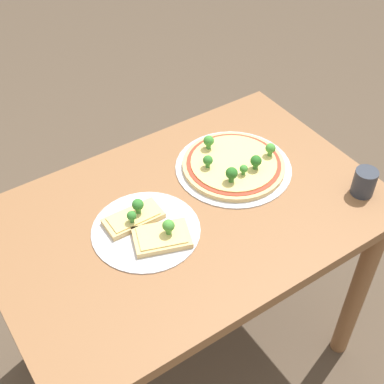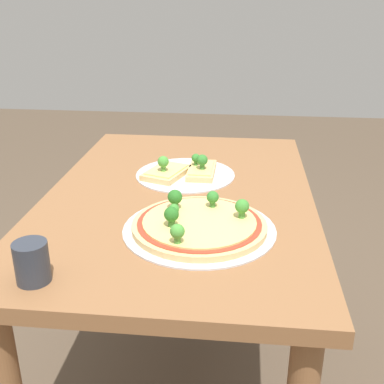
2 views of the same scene
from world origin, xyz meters
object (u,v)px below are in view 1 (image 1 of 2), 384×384
object	(u,v)px
pizza_tray_whole	(234,165)
pizza_tray_slice	(147,228)
drinking_cup	(364,182)
dining_table	(188,240)

from	to	relation	value
pizza_tray_whole	pizza_tray_slice	world-z (taller)	pizza_tray_whole
pizza_tray_whole	pizza_tray_slice	size ratio (longest dim) A/B	1.20
pizza_tray_whole	drinking_cup	distance (m)	0.37
dining_table	pizza_tray_slice	size ratio (longest dim) A/B	3.71
pizza_tray_slice	drinking_cup	bearing A→B (deg)	-20.05
dining_table	pizza_tray_slice	world-z (taller)	pizza_tray_slice
dining_table	pizza_tray_slice	distance (m)	0.18
pizza_tray_whole	pizza_tray_slice	distance (m)	0.35
pizza_tray_whole	pizza_tray_slice	xyz separation A→B (m)	(-0.34, -0.07, -0.00)
pizza_tray_whole	drinking_cup	size ratio (longest dim) A/B	4.34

